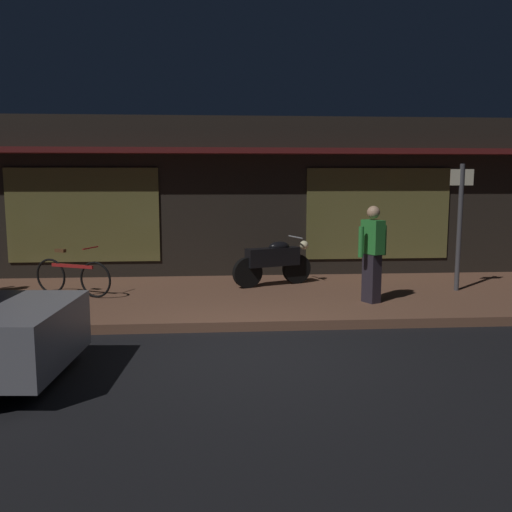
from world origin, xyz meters
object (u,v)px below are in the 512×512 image
(person_bystander, at_px, (372,252))
(sign_post, at_px, (460,220))
(motorcycle, at_px, (274,261))
(bicycle_parked, at_px, (73,276))

(person_bystander, relative_size, sign_post, 0.70)
(motorcycle, relative_size, bicycle_parked, 1.07)
(person_bystander, bearing_deg, motorcycle, 132.63)
(person_bystander, xyz_separation_m, sign_post, (1.92, 0.89, 0.48))
(bicycle_parked, relative_size, sign_post, 0.63)
(sign_post, bearing_deg, motorcycle, 167.55)
(motorcycle, relative_size, sign_post, 0.68)
(motorcycle, distance_m, person_bystander, 2.27)
(sign_post, bearing_deg, bicycle_parked, 179.49)
(motorcycle, xyz_separation_m, person_bystander, (1.51, -1.64, 0.38))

